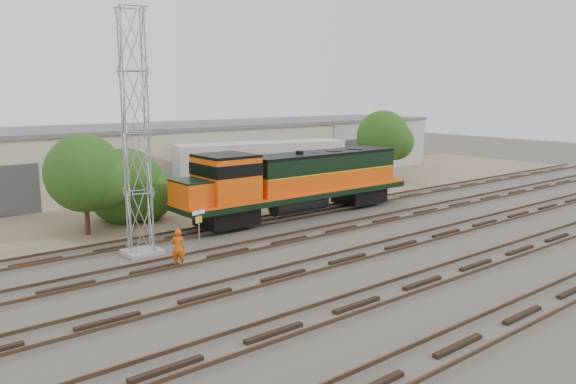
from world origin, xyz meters
TOP-DOWN VIEW (x-y plane):
  - ground at (0.00, 0.00)m, footprint 140.00×140.00m
  - dirt_strip at (0.00, 15.00)m, footprint 80.00×16.00m
  - tracks at (0.00, -3.00)m, footprint 80.00×20.40m
  - warehouse at (0.04, 22.98)m, footprint 58.40×10.40m
  - locomotive at (0.19, 6.00)m, footprint 17.60×3.09m
  - signal_tower at (-11.31, 4.48)m, footprint 1.78×1.78m
  - sign_post at (-8.63, 3.26)m, footprint 0.84×0.26m
  - worker at (-10.87, 1.32)m, footprint 0.79×0.74m
  - semi_trailer at (3.61, 13.90)m, footprint 13.85×6.17m
  - dumpster_blue at (18.36, 17.04)m, footprint 1.72×1.63m
  - dumpster_red at (22.04, 17.96)m, footprint 1.55×1.46m
  - tree_west at (-11.84, 9.81)m, footprint 4.63×4.41m
  - tree_mid at (-8.57, 11.77)m, footprint 5.18×4.93m
  - tree_east at (16.42, 12.56)m, footprint 5.02×4.78m

SIDE VIEW (x-z plane):
  - ground at x=0.00m, z-range 0.00..0.00m
  - dirt_strip at x=0.00m, z-range 0.00..0.02m
  - tracks at x=0.00m, z-range -0.06..0.22m
  - dumpster_red at x=22.04m, z-range 0.00..1.40m
  - dumpster_blue at x=18.36m, z-range 0.00..1.50m
  - worker at x=-10.87m, z-range 0.00..1.82m
  - sign_post at x=-8.63m, z-range 0.42..2.53m
  - tree_mid at x=-8.57m, z-range -0.42..4.52m
  - locomotive at x=0.19m, z-range 0.31..4.54m
  - semi_trailer at x=3.61m, z-range 0.54..4.73m
  - warehouse at x=0.04m, z-range 0.00..5.30m
  - tree_west at x=-11.84m, z-range 0.56..6.34m
  - tree_east at x=16.42m, z-range 0.71..7.17m
  - signal_tower at x=-11.31m, z-range -0.15..11.91m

